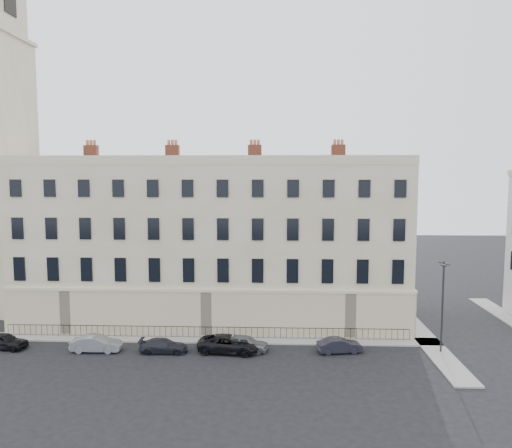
% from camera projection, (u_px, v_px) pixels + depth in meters
% --- Properties ---
extents(ground, '(160.00, 160.00, 0.00)m').
position_uv_depth(ground, '(275.00, 363.00, 37.65)').
color(ground, black).
rests_on(ground, ground).
extents(terrace, '(36.22, 12.22, 17.00)m').
position_uv_depth(terrace, '(215.00, 242.00, 49.03)').
color(terrace, '#B7AC88').
rests_on(terrace, ground).
extents(pavement_terrace, '(48.00, 2.00, 0.12)m').
position_uv_depth(pavement_terrace, '(159.00, 339.00, 43.01)').
color(pavement_terrace, gray).
rests_on(pavement_terrace, ground).
extents(pavement_east_return, '(2.00, 24.00, 0.12)m').
position_uv_depth(pavement_east_return, '(418.00, 331.00, 45.09)').
color(pavement_east_return, gray).
rests_on(pavement_east_return, ground).
extents(railings, '(35.00, 0.04, 0.96)m').
position_uv_depth(railings, '(206.00, 332.00, 43.20)').
color(railings, black).
rests_on(railings, ground).
extents(car_a, '(4.00, 1.98, 1.31)m').
position_uv_depth(car_a, '(4.00, 341.00, 40.63)').
color(car_a, black).
rests_on(car_a, ground).
extents(car_b, '(4.01, 1.47, 1.31)m').
position_uv_depth(car_b, '(96.00, 344.00, 40.02)').
color(car_b, slate).
rests_on(car_b, ground).
extents(car_c, '(3.86, 1.63, 1.11)m').
position_uv_depth(car_c, '(164.00, 346.00, 39.80)').
color(car_c, black).
rests_on(car_c, ground).
extents(car_d, '(5.16, 2.80, 1.37)m').
position_uv_depth(car_d, '(229.00, 344.00, 39.86)').
color(car_d, black).
rests_on(car_d, ground).
extents(car_e, '(3.98, 2.13, 1.29)m').
position_uv_depth(car_e, '(245.00, 343.00, 40.16)').
color(car_e, slate).
rests_on(car_e, ground).
extents(car_f, '(3.77, 1.86, 1.19)m').
position_uv_depth(car_f, '(340.00, 345.00, 39.77)').
color(car_f, black).
rests_on(car_f, ground).
extents(streetlamp, '(0.66, 1.55, 7.45)m').
position_uv_depth(streetlamp, '(442.00, 303.00, 39.25)').
color(streetlamp, '#2A2A2E').
rests_on(streetlamp, ground).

